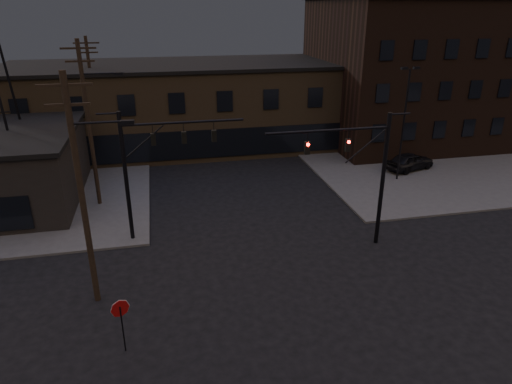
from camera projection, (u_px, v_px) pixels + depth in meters
ground at (295, 299)px, 22.48m from camera, size 140.00×140.00×0.00m
sidewalk_ne at (439, 146)px, 46.69m from camera, size 30.00×30.00×0.15m
building_row at (216, 106)px, 46.29m from camera, size 40.00×12.00×8.00m
building_right at (427, 72)px, 47.70m from camera, size 22.00×16.00×14.00m
traffic_signal_near at (366, 167)px, 25.74m from camera, size 7.12×0.24×8.00m
traffic_signal_far at (147, 161)px, 26.49m from camera, size 7.12×0.24×8.00m
stop_sign at (121, 314)px, 18.40m from camera, size 0.72×0.33×2.48m
utility_pole_near at (82, 189)px, 20.21m from camera, size 3.70×0.28×11.00m
utility_pole_mid at (89, 122)px, 30.77m from camera, size 3.70×0.28×11.50m
utility_pole_far at (93, 96)px, 41.54m from camera, size 2.20×0.28×11.00m
lot_light_a at (405, 115)px, 35.63m from camera, size 1.50×0.28×9.14m
lot_light_b at (437, 100)px, 41.33m from camera, size 1.50×0.28×9.14m
parked_car_lot_a at (410, 161)px, 39.51m from camera, size 4.86×3.15×1.54m
parked_car_lot_b at (428, 141)px, 45.65m from camera, size 5.26×4.02×1.42m
car_crossing at (204, 144)px, 44.91m from camera, size 2.15×4.82×1.54m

